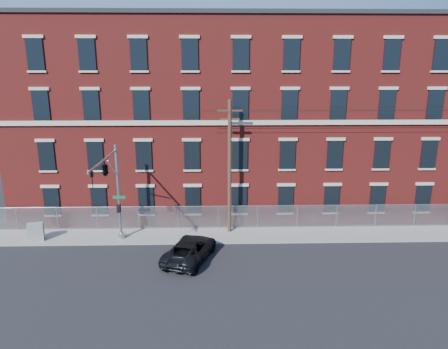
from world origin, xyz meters
name	(u,v)px	position (x,y,z in m)	size (l,w,h in m)	color
ground	(201,267)	(0.00, 0.00, 0.00)	(140.00, 140.00, 0.00)	black
sidewalk	(361,234)	(12.00, 5.00, 0.06)	(65.00, 3.00, 0.12)	gray
mill_building	(334,114)	(12.00, 13.93, 8.15)	(55.30, 14.32, 16.30)	maroon
chain_link_fence	(356,215)	(12.00, 6.30, 1.06)	(59.06, 0.06, 1.85)	#A5A8AD
traffic_signal_mast	(109,177)	(-6.00, 2.18, 5.39)	(0.90, 6.75, 7.00)	#9EA0A5
utility_pole_near	(230,165)	(2.00, 5.60, 5.34)	(1.80, 0.28, 10.00)	#402B20
pickup_truck	(190,249)	(-0.76, 1.14, 0.71)	(2.37, 5.14, 1.43)	black
utility_cabinet	(36,232)	(-12.06, 4.20, 0.79)	(1.06, 0.53, 1.33)	gray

